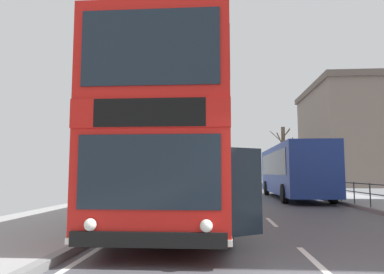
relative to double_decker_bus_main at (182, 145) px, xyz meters
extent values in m
cube|color=silver|center=(2.70, -4.38, -2.32)|extent=(0.12, 2.00, 0.00)
cube|color=silver|center=(2.70, 0.42, -2.32)|extent=(0.12, 2.00, 0.00)
cube|color=silver|center=(2.70, 5.22, -2.32)|extent=(0.12, 2.00, 0.00)
cube|color=silver|center=(2.70, 10.02, -2.32)|extent=(0.12, 2.00, 0.00)
cube|color=silver|center=(2.70, 14.82, -2.32)|extent=(0.12, 2.00, 0.00)
cube|color=silver|center=(2.70, 19.62, -2.32)|extent=(0.12, 2.00, 0.00)
cube|color=silver|center=(2.70, 24.42, -2.32)|extent=(0.12, 2.00, 0.00)
cube|color=silver|center=(2.70, 29.22, -2.32)|extent=(0.12, 2.00, 0.00)
cube|color=silver|center=(2.70, 34.02, -2.32)|extent=(0.12, 2.00, 0.00)
cube|color=silver|center=(2.70, 38.82, -2.32)|extent=(0.12, 2.00, 0.00)
cube|color=silver|center=(2.70, 43.62, -2.32)|extent=(0.12, 2.00, 0.00)
cube|color=red|center=(0.00, 0.02, -1.05)|extent=(2.61, 10.49, 1.85)
cube|color=red|center=(0.00, 0.02, 0.11)|extent=(2.62, 10.54, 0.48)
cube|color=red|center=(0.00, 0.02, 1.20)|extent=(2.61, 10.49, 1.69)
cube|color=#A91511|center=(0.00, 0.02, 2.08)|extent=(2.53, 10.17, 0.08)
cube|color=#19232D|center=(0.01, -5.24, -0.83)|extent=(2.28, 0.03, 1.18)
cube|color=black|center=(0.01, -5.24, 0.11)|extent=(1.81, 0.03, 0.46)
cube|color=#19232D|center=(0.01, -5.24, 1.20)|extent=(2.28, 0.03, 1.28)
cube|color=black|center=(0.01, -5.25, -1.88)|extent=(2.46, 0.08, 0.24)
cube|color=white|center=(0.00, 0.02, -1.92)|extent=(2.64, 10.54, 0.10)
cube|color=#19232D|center=(1.31, 0.28, -0.79)|extent=(0.03, 8.18, 0.96)
cube|color=#19232D|center=(1.31, 0.02, 1.28)|extent=(0.03, 9.44, 1.01)
cube|color=#19232D|center=(-1.31, 0.28, -0.79)|extent=(0.03, 8.18, 0.96)
cube|color=#19232D|center=(-1.31, 0.01, 1.28)|extent=(0.03, 9.44, 1.01)
sphere|color=white|center=(0.91, -5.26, -1.66)|extent=(0.20, 0.20, 0.20)
sphere|color=white|center=(-0.90, -5.26, -1.66)|extent=(0.20, 0.20, 0.20)
cube|color=#19232D|center=(1.58, -4.17, -1.18)|extent=(0.68, 0.49, 1.59)
cube|color=black|center=(1.24, -3.87, -1.18)|extent=(0.10, 0.90, 1.59)
cylinder|color=black|center=(1.25, -3.02, -1.81)|extent=(0.30, 1.04, 1.04)
cylinder|color=black|center=(-1.24, -3.03, -1.81)|extent=(0.30, 1.04, 1.04)
cylinder|color=black|center=(1.24, 3.36, -1.81)|extent=(0.30, 1.04, 1.04)
cylinder|color=black|center=(-1.25, 3.36, -1.81)|extent=(0.30, 1.04, 1.04)
cube|color=navy|center=(5.55, 11.06, -0.64)|extent=(2.52, 10.92, 2.73)
cube|color=#19232D|center=(4.32, 11.07, -0.26)|extent=(0.09, 9.27, 1.31)
cube|color=#19232D|center=(6.78, 11.05, -0.26)|extent=(0.09, 9.27, 1.31)
cube|color=#19232D|center=(5.59, 16.52, -0.37)|extent=(2.09, 0.05, 1.64)
cylinder|color=black|center=(4.41, 14.52, -1.85)|extent=(0.29, 0.96, 0.96)
cylinder|color=black|center=(6.74, 14.50, -1.85)|extent=(0.29, 0.96, 0.96)
cylinder|color=black|center=(4.35, 7.42, -1.85)|extent=(0.29, 0.96, 0.96)
cylinder|color=black|center=(6.69, 7.40, -1.85)|extent=(0.29, 0.96, 0.96)
cylinder|color=#2D3338|center=(7.15, 4.12, -1.71)|extent=(0.05, 0.05, 0.96)
cylinder|color=#2D3338|center=(7.15, 5.83, -1.71)|extent=(0.05, 0.05, 0.96)
cylinder|color=#2D3338|center=(7.15, 7.53, -1.71)|extent=(0.05, 0.05, 0.96)
cylinder|color=#2D3338|center=(7.15, 9.24, -1.71)|extent=(0.05, 0.05, 0.96)
cylinder|color=#2D3338|center=(7.15, 10.95, -1.71)|extent=(0.05, 0.05, 0.96)
cylinder|color=#2D3338|center=(7.15, 12.65, -1.71)|extent=(0.05, 0.05, 0.96)
cylinder|color=#2D3338|center=(7.15, 14.36, -1.71)|extent=(0.05, 0.05, 0.96)
cylinder|color=#2D3338|center=(7.15, 4.12, -1.28)|extent=(0.04, 20.48, 0.04)
cylinder|color=#2D3338|center=(7.15, 4.12, -1.66)|extent=(0.04, 20.48, 0.04)
cylinder|color=brown|center=(8.31, 29.48, 1.08)|extent=(0.42, 0.42, 6.54)
cylinder|color=brown|center=(8.74, 29.74, 3.65)|extent=(0.98, 0.65, 1.03)
cylinder|color=brown|center=(8.75, 29.02, 2.26)|extent=(1.01, 1.05, 1.71)
cylinder|color=brown|center=(8.15, 28.96, 3.26)|extent=(0.43, 1.13, 0.85)
cylinder|color=brown|center=(8.66, 29.21, 3.70)|extent=(0.77, 0.62, 1.05)
cylinder|color=brown|center=(7.90, 28.99, 2.87)|extent=(0.98, 1.12, 1.53)
cylinder|color=brown|center=(7.57, 29.31, 3.20)|extent=(1.55, 0.44, 1.40)
cube|color=slate|center=(19.68, 34.34, 3.47)|extent=(13.99, 15.20, 11.60)
cube|color=#5F534B|center=(19.68, 34.34, 9.63)|extent=(14.55, 15.81, 0.70)
camera|label=1|loc=(1.11, -10.81, -0.87)|focal=33.43mm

